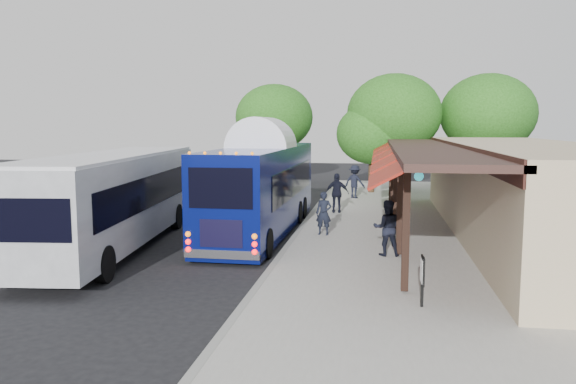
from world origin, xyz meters
The scene contains 15 objects.
ground centered at (0.00, 0.00, 0.00)m, with size 90.00×90.00×0.00m, color black.
sidewalk centered at (5.00, 4.00, 0.07)m, with size 10.00×40.00×0.15m, color #9E9B93.
curb centered at (0.05, 4.00, 0.07)m, with size 0.20×40.00×0.16m, color gray.
station_shelter centered at (8.38, 4.00, 1.85)m, with size 8.15×20.00×3.60m.
coach_bus centered at (-1.45, 3.96, 1.96)m, with size 2.59×11.49×3.65m.
city_bus centered at (-5.94, 0.36, 1.83)m, with size 3.99×12.51×3.30m.
ped_a centered at (1.10, 3.10, 0.97)m, with size 0.60×0.39×1.64m, color black.
ped_b centered at (3.40, 0.04, 1.04)m, with size 0.87×0.67×1.78m, color black.
ped_c centered at (1.22, 8.51, 1.08)m, with size 1.10×0.46×1.87m, color black.
ped_d centered at (1.82, 14.00, 1.09)m, with size 1.21×0.70×1.87m, color black.
sign_board centered at (4.12, -4.99, 0.94)m, with size 0.08×0.53×1.17m.
tree_left centered at (2.72, 17.04, 3.72)m, with size 4.36×4.36×5.58m.
tree_mid centered at (4.03, 17.50, 4.93)m, with size 5.78×5.78×7.39m.
tree_right centered at (9.74, 18.65, 4.95)m, with size 5.80×5.80×7.42m.
tree_far centered at (-4.39, 22.65, 4.81)m, with size 5.63×5.63×7.21m.
Camera 1 is at (3.06, -17.75, 4.30)m, focal length 35.00 mm.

